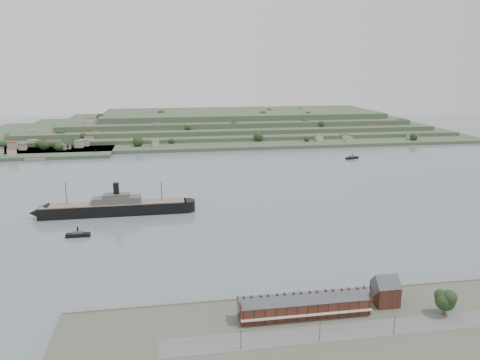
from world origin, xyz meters
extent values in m
plane|color=slate|center=(0.00, 0.00, 0.00)|extent=(1400.00, 1400.00, 0.00)
cube|color=#4C5142|center=(0.00, -188.00, 1.00)|extent=(220.00, 80.00, 2.00)
cube|color=slate|center=(0.00, -149.00, 1.30)|extent=(220.00, 2.00, 2.60)
cube|color=#595959|center=(0.00, -182.00, 2.05)|extent=(140.00, 12.00, 0.10)
cube|color=#422017|center=(-10.00, -168.00, 5.50)|extent=(55.00, 8.00, 7.00)
cube|color=#3C3F44|center=(-10.00, -168.00, 9.00)|extent=(55.60, 8.15, 8.15)
cube|color=beige|center=(-10.00, -172.80, 5.00)|extent=(55.00, 1.60, 0.25)
cube|color=#422017|center=(-37.50, -168.00, 10.00)|extent=(0.50, 8.40, 3.00)
cube|color=#422017|center=(17.50, -168.00, 10.00)|extent=(0.50, 8.40, 3.00)
cube|color=#32201C|center=(-32.00, -168.00, 11.40)|extent=(0.90, 1.40, 3.20)
cube|color=#32201C|center=(-26.50, -168.00, 11.40)|extent=(0.90, 1.40, 3.20)
cube|color=#32201C|center=(-12.75, -168.00, 11.40)|extent=(0.90, 1.40, 3.20)
cube|color=#32201C|center=(-7.25, -168.00, 11.40)|extent=(0.90, 1.40, 3.20)
cube|color=#32201C|center=(6.50, -168.00, 11.40)|extent=(0.90, 1.40, 3.20)
cube|color=#32201C|center=(12.00, -168.00, 11.40)|extent=(0.90, 1.40, 3.20)
cube|color=#422017|center=(27.50, -164.00, 6.50)|extent=(10.00, 10.00, 9.00)
cube|color=#3C3F44|center=(27.50, -164.00, 11.00)|extent=(10.40, 10.18, 10.18)
cube|color=#384E34|center=(0.00, 360.00, 2.00)|extent=(760.00, 260.00, 4.00)
cube|color=#384E34|center=(20.00, 385.00, 6.50)|extent=(680.00, 220.00, 5.00)
cube|color=#384E34|center=(35.00, 400.00, 12.00)|extent=(600.00, 200.00, 6.00)
cube|color=#384E34|center=(50.00, 415.00, 18.50)|extent=(520.00, 180.00, 7.00)
cube|color=#384E34|center=(65.00, 430.00, 26.00)|extent=(440.00, 160.00, 8.00)
cube|color=#384E34|center=(-200.00, 250.00, 2.00)|extent=(150.00, 90.00, 4.00)
cube|color=slate|center=(-205.00, 208.00, 1.40)|extent=(22.00, 14.00, 2.80)
cube|color=black|center=(-101.00, -8.26, 3.94)|extent=(101.44, 14.22, 7.88)
cone|color=black|center=(-151.67, -8.62, 3.94)|extent=(13.61, 13.61, 13.51)
cylinder|color=black|center=(-50.33, -7.91, 3.94)|extent=(13.51, 13.51, 7.88)
cube|color=#7C6652|center=(-101.00, -8.26, 8.22)|extent=(99.18, 13.08, 0.68)
cube|color=#4F4D4A|center=(-98.75, -8.25, 10.70)|extent=(33.85, 10.37, 4.50)
cube|color=#4F4D4A|center=(-98.75, -8.25, 13.74)|extent=(18.07, 8.01, 2.82)
cylinder|color=black|center=(-98.75, -8.25, 18.02)|extent=(4.05, 4.05, 10.13)
cylinder|color=#482D21|center=(-132.53, -8.49, 15.76)|extent=(0.56, 0.56, 18.02)
cylinder|color=#482D21|center=(-67.22, -8.03, 14.64)|extent=(0.56, 0.56, 15.76)
cube|color=black|center=(-119.06, -50.72, 1.17)|extent=(14.65, 4.08, 2.34)
cube|color=#4F4D4A|center=(-119.06, -50.72, 2.92)|extent=(6.61, 3.20, 1.75)
cylinder|color=black|center=(-119.06, -50.72, 4.87)|extent=(0.97, 0.97, 3.41)
cube|color=black|center=(-142.89, 225.00, 1.29)|extent=(20.09, 10.28, 2.58)
cube|color=#4F4D4A|center=(-142.89, 225.00, 3.23)|extent=(9.54, 6.44, 1.94)
cylinder|color=black|center=(-142.89, 225.00, 5.38)|extent=(1.08, 1.08, 3.76)
cube|color=black|center=(146.78, 156.99, 1.11)|extent=(17.11, 10.59, 2.21)
cube|color=#4F4D4A|center=(146.78, 156.99, 2.77)|extent=(8.31, 6.26, 1.66)
cylinder|color=black|center=(146.78, 156.99, 4.61)|extent=(0.92, 0.92, 3.23)
cylinder|color=#482D21|center=(47.69, -176.85, 4.28)|extent=(1.09, 1.09, 4.56)
sphere|color=black|center=(47.69, -176.85, 8.38)|extent=(8.20, 8.20, 8.20)
sphere|color=black|center=(49.97, -175.94, 9.29)|extent=(6.38, 6.38, 6.38)
sphere|color=black|center=(45.87, -178.22, 8.84)|extent=(5.83, 5.83, 5.83)
sphere|color=black|center=(48.14, -178.86, 10.66)|extent=(5.47, 5.47, 5.47)
camera|label=1|loc=(-65.40, -336.17, 103.13)|focal=35.00mm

